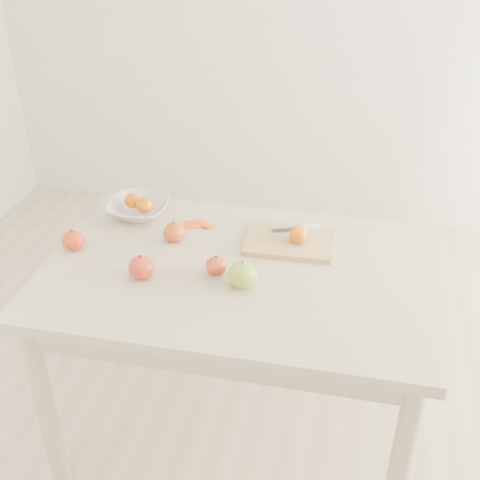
# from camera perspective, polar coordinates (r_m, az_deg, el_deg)

# --- Properties ---
(ground) EXTENTS (3.50, 3.50, 0.00)m
(ground) POSITION_cam_1_polar(r_m,az_deg,el_deg) (2.37, -0.26, -17.77)
(ground) COLOR #C6B293
(ground) RESTS_ON ground
(table) EXTENTS (1.20, 0.80, 0.75)m
(table) POSITION_cam_1_polar(r_m,az_deg,el_deg) (1.93, -0.31, -5.04)
(table) COLOR #C5B595
(table) RESTS_ON ground
(cutting_board) EXTENTS (0.29, 0.22, 0.02)m
(cutting_board) POSITION_cam_1_polar(r_m,az_deg,el_deg) (1.99, 4.70, -0.12)
(cutting_board) COLOR tan
(cutting_board) RESTS_ON table
(board_tangerine) EXTENTS (0.06, 0.06, 0.05)m
(board_tangerine) POSITION_cam_1_polar(r_m,az_deg,el_deg) (1.96, 5.57, 0.54)
(board_tangerine) COLOR #D56707
(board_tangerine) RESTS_ON cutting_board
(fruit_bowl) EXTENTS (0.21, 0.21, 0.05)m
(fruit_bowl) POSITION_cam_1_polar(r_m,az_deg,el_deg) (2.17, -9.60, 2.96)
(fruit_bowl) COLOR silver
(fruit_bowl) RESTS_ON table
(bowl_tangerine_near) EXTENTS (0.06, 0.06, 0.05)m
(bowl_tangerine_near) POSITION_cam_1_polar(r_m,az_deg,el_deg) (2.18, -10.18, 3.70)
(bowl_tangerine_near) COLOR #E05C07
(bowl_tangerine_near) RESTS_ON fruit_bowl
(bowl_tangerine_far) EXTENTS (0.06, 0.06, 0.06)m
(bowl_tangerine_far) POSITION_cam_1_polar(r_m,az_deg,el_deg) (2.14, -9.05, 3.31)
(bowl_tangerine_far) COLOR #E26308
(bowl_tangerine_far) RESTS_ON fruit_bowl
(orange_peel_a) EXTENTS (0.07, 0.07, 0.01)m
(orange_peel_a) POSITION_cam_1_polar(r_m,az_deg,el_deg) (2.09, -4.40, 1.38)
(orange_peel_a) COLOR #CC4B0E
(orange_peel_a) RESTS_ON table
(orange_peel_b) EXTENTS (0.06, 0.05, 0.01)m
(orange_peel_b) POSITION_cam_1_polar(r_m,az_deg,el_deg) (2.09, -3.21, 1.37)
(orange_peel_b) COLOR #D0520E
(orange_peel_b) RESTS_ON table
(paring_knife) EXTENTS (0.17, 0.07, 0.01)m
(paring_knife) POSITION_cam_1_polar(r_m,az_deg,el_deg) (2.04, 6.28, 1.14)
(paring_knife) COLOR white
(paring_knife) RESTS_ON cutting_board
(apple_green) EXTENTS (0.09, 0.09, 0.08)m
(apple_green) POSITION_cam_1_polar(r_m,az_deg,el_deg) (1.77, 0.22, -3.30)
(apple_green) COLOR #749B17
(apple_green) RESTS_ON table
(apple_red_b) EXTENTS (0.08, 0.08, 0.07)m
(apple_red_b) POSITION_cam_1_polar(r_m,az_deg,el_deg) (1.83, -9.33, -2.58)
(apple_red_b) COLOR #8C0309
(apple_red_b) RESTS_ON table
(apple_red_d) EXTENTS (0.07, 0.07, 0.06)m
(apple_red_d) POSITION_cam_1_polar(r_m,az_deg,el_deg) (2.02, -15.52, -0.04)
(apple_red_d) COLOR #A10906
(apple_red_d) RESTS_ON table
(apple_red_e) EXTENTS (0.07, 0.07, 0.06)m
(apple_red_e) POSITION_cam_1_polar(r_m,az_deg,el_deg) (1.83, -2.27, -2.46)
(apple_red_e) COLOR maroon
(apple_red_e) RESTS_ON table
(apple_red_a) EXTENTS (0.07, 0.07, 0.07)m
(apple_red_a) POSITION_cam_1_polar(r_m,az_deg,el_deg) (2.00, -6.25, 0.76)
(apple_red_a) COLOR #911405
(apple_red_a) RESTS_ON table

